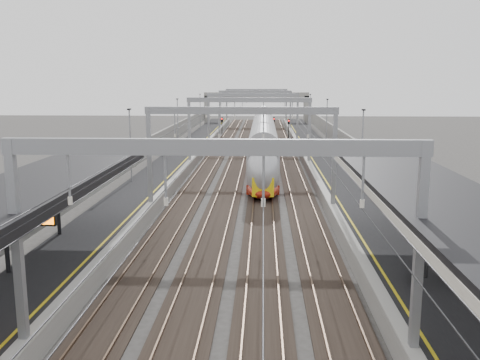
# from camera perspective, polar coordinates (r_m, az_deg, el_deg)

# --- Properties ---
(platform_left) EXTENTS (4.00, 120.00, 1.00)m
(platform_left) POSITION_cam_1_polar(r_m,az_deg,el_deg) (60.35, -6.58, 2.08)
(platform_left) COLOR black
(platform_left) RESTS_ON ground
(platform_right) EXTENTS (4.00, 120.00, 1.00)m
(platform_right) POSITION_cam_1_polar(r_m,az_deg,el_deg) (59.96, 8.71, 1.98)
(platform_right) COLOR black
(platform_right) RESTS_ON ground
(tracks) EXTENTS (11.40, 140.00, 0.20)m
(tracks) POSITION_cam_1_polar(r_m,az_deg,el_deg) (59.69, 1.04, 1.62)
(tracks) COLOR black
(tracks) RESTS_ON ground
(overhead_line) EXTENTS (13.00, 140.00, 6.60)m
(overhead_line) POSITION_cam_1_polar(r_m,az_deg,el_deg) (65.66, 1.20, 7.78)
(overhead_line) COLOR gray
(overhead_line) RESTS_ON platform_left
(canopy_right) EXTENTS (4.40, 30.00, 4.24)m
(canopy_right) POSITION_cam_1_polar(r_m,az_deg,el_deg) (18.64, 23.01, -3.43)
(canopy_right) COLOR black
(canopy_right) RESTS_ON platform_right
(overbridge) EXTENTS (22.00, 2.20, 6.90)m
(overbridge) POSITION_cam_1_polar(r_m,az_deg,el_deg) (114.03, 1.76, 8.54)
(overbridge) COLOR gray
(overbridge) RESTS_ON ground
(wall_left) EXTENTS (0.30, 120.00, 3.20)m
(wall_left) POSITION_cam_1_polar(r_m,az_deg,el_deg) (60.79, -9.59, 3.11)
(wall_left) COLOR gray
(wall_left) RESTS_ON ground
(wall_right) EXTENTS (0.30, 120.00, 3.20)m
(wall_right) POSITION_cam_1_polar(r_m,az_deg,el_deg) (60.24, 11.77, 2.97)
(wall_right) COLOR gray
(wall_right) RESTS_ON ground
(train) EXTENTS (2.68, 48.83, 4.24)m
(train) POSITION_cam_1_polar(r_m,az_deg,el_deg) (63.16, 2.50, 3.96)
(train) COLOR #9B1F0E
(train) RESTS_ON ground
(bench) EXTENTS (1.01, 1.95, 0.97)m
(bench) POSITION_cam_1_polar(r_m,az_deg,el_deg) (24.11, 19.06, -8.75)
(bench) COLOR black
(bench) RESTS_ON platform_right
(signal_green) EXTENTS (0.32, 0.32, 3.48)m
(signal_green) POSITION_cam_1_polar(r_m,az_deg,el_deg) (86.96, -1.94, 6.00)
(signal_green) COLOR black
(signal_green) RESTS_ON ground
(signal_red_near) EXTENTS (0.32, 0.32, 3.48)m
(signal_red_near) POSITION_cam_1_polar(r_m,az_deg,el_deg) (87.17, 3.63, 5.99)
(signal_red_near) COLOR black
(signal_red_near) RESTS_ON ground
(signal_red_far) EXTENTS (0.32, 0.32, 3.48)m
(signal_red_far) POSITION_cam_1_polar(r_m,az_deg,el_deg) (83.19, 5.21, 5.75)
(signal_red_far) COLOR black
(signal_red_far) RESTS_ON ground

